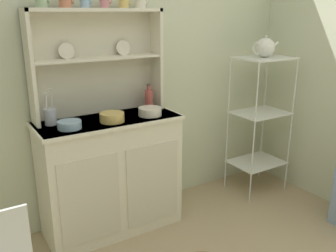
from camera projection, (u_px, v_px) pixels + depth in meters
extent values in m
cube|color=beige|center=(115.00, 61.00, 2.81)|extent=(3.84, 0.05, 2.50)
cube|color=silver|center=(111.00, 175.00, 2.76)|extent=(1.00, 0.42, 0.88)
cube|color=beige|center=(91.00, 201.00, 2.47)|extent=(0.42, 0.01, 0.62)
cube|color=beige|center=(153.00, 184.00, 2.72)|extent=(0.42, 0.01, 0.62)
cube|color=#EEE6CE|center=(108.00, 121.00, 2.63)|extent=(1.03, 0.45, 0.02)
cube|color=beige|center=(95.00, 63.00, 2.67)|extent=(0.96, 0.02, 0.76)
cube|color=silver|center=(30.00, 69.00, 2.37)|extent=(0.02, 0.18, 0.76)
cube|color=silver|center=(156.00, 59.00, 2.84)|extent=(0.02, 0.18, 0.76)
cube|color=silver|center=(98.00, 58.00, 2.60)|extent=(0.92, 0.16, 0.02)
cube|color=silver|center=(96.00, 10.00, 2.50)|extent=(0.96, 0.18, 0.02)
cylinder|color=silver|center=(67.00, 51.00, 2.50)|extent=(0.11, 0.03, 0.11)
cylinder|color=silver|center=(123.00, 48.00, 2.71)|extent=(0.11, 0.03, 0.11)
cylinder|color=silver|center=(254.00, 136.00, 3.08)|extent=(0.01, 0.01, 1.24)
cylinder|color=silver|center=(291.00, 127.00, 3.30)|extent=(0.01, 0.01, 1.24)
cylinder|color=silver|center=(228.00, 125.00, 3.35)|extent=(0.01, 0.01, 1.24)
cylinder|color=silver|center=(263.00, 118.00, 3.58)|extent=(0.01, 0.01, 1.24)
cube|color=silver|center=(264.00, 58.00, 3.14)|extent=(0.47, 0.36, 0.01)
cube|color=silver|center=(260.00, 113.00, 3.29)|extent=(0.47, 0.36, 0.01)
cube|color=silver|center=(256.00, 162.00, 3.43)|extent=(0.47, 0.36, 0.01)
cylinder|color=#9EB78E|center=(41.00, 0.00, 2.30)|extent=(0.07, 0.07, 0.09)
cylinder|color=#C67556|center=(65.00, 1.00, 2.38)|extent=(0.08, 0.08, 0.08)
torus|color=#C67556|center=(72.00, 0.00, 2.40)|extent=(0.01, 0.05, 0.05)
cylinder|color=#8EB2D1|center=(85.00, 1.00, 2.44)|extent=(0.06, 0.06, 0.08)
torus|color=#8EB2D1|center=(91.00, 1.00, 2.46)|extent=(0.01, 0.05, 0.05)
cylinder|color=#D17A84|center=(104.00, 1.00, 2.51)|extent=(0.06, 0.06, 0.09)
torus|color=#D17A84|center=(110.00, 0.00, 2.53)|extent=(0.01, 0.05, 0.05)
cylinder|color=#DBB760|center=(124.00, 2.00, 2.59)|extent=(0.07, 0.07, 0.08)
torus|color=#DBB760|center=(129.00, 2.00, 2.61)|extent=(0.01, 0.05, 0.05)
cylinder|color=silver|center=(140.00, 2.00, 2.65)|extent=(0.08, 0.08, 0.08)
torus|color=silver|center=(146.00, 1.00, 2.68)|extent=(0.01, 0.05, 0.05)
cylinder|color=#8EB2D1|center=(69.00, 125.00, 2.40)|extent=(0.16, 0.16, 0.05)
cylinder|color=#DBB760|center=(112.00, 117.00, 2.55)|extent=(0.17, 0.17, 0.06)
cylinder|color=silver|center=(150.00, 112.00, 2.70)|extent=(0.17, 0.17, 0.06)
cylinder|color=#B74C47|center=(149.00, 100.00, 2.86)|extent=(0.06, 0.06, 0.15)
cylinder|color=#B74C47|center=(149.00, 88.00, 2.83)|extent=(0.03, 0.03, 0.04)
cylinder|color=#4C382D|center=(149.00, 85.00, 2.83)|extent=(0.03, 0.03, 0.01)
cylinder|color=#B2B7C6|center=(50.00, 117.00, 2.48)|extent=(0.08, 0.08, 0.11)
cylinder|color=silver|center=(52.00, 104.00, 2.47)|extent=(0.02, 0.03, 0.19)
ellipsoid|color=silver|center=(50.00, 89.00, 2.44)|extent=(0.02, 0.01, 0.01)
cylinder|color=silver|center=(46.00, 106.00, 2.46)|extent=(0.03, 0.02, 0.17)
ellipsoid|color=silver|center=(45.00, 93.00, 2.43)|extent=(0.02, 0.01, 0.01)
sphere|color=white|center=(265.00, 48.00, 3.12)|extent=(0.16, 0.16, 0.16)
sphere|color=silver|center=(266.00, 36.00, 3.09)|extent=(0.02, 0.02, 0.02)
cylinder|color=white|center=(275.00, 45.00, 3.17)|extent=(0.09, 0.02, 0.07)
torus|color=white|center=(257.00, 48.00, 3.07)|extent=(0.01, 0.10, 0.10)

